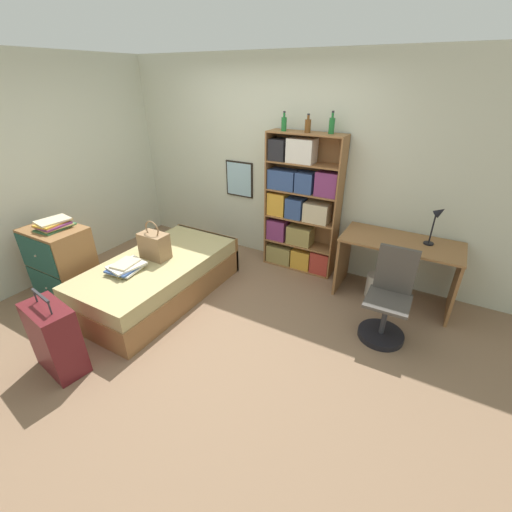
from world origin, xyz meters
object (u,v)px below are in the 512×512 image
(handbag, at_px, (154,245))
(suitcase, at_px, (55,338))
(bottle_green, at_px, (284,123))
(waste_bin, at_px, (375,286))
(desk_chair, at_px, (386,310))
(desk, at_px, (398,259))
(bottle_brown, at_px, (308,125))
(magazine_pile_on_dresser, at_px, (53,224))
(bottle_clear, at_px, (332,125))
(dresser, at_px, (62,263))
(bookcase, at_px, (299,209))
(book_stack_on_bed, at_px, (126,267))
(bed, at_px, (160,277))
(desk_lamp, at_px, (437,219))

(handbag, xyz_separation_m, suitcase, (0.10, -1.34, -0.30))
(bottle_green, xyz_separation_m, waste_bin, (1.34, -0.18, -1.70))
(desk_chair, bearing_deg, desk, 94.05)
(bottle_green, xyz_separation_m, desk, (1.52, -0.12, -1.32))
(bottle_brown, bearing_deg, waste_bin, -10.66)
(suitcase, xyz_separation_m, desk, (2.34, 2.58, 0.19))
(handbag, xyz_separation_m, bottle_brown, (1.21, 1.38, 1.21))
(magazine_pile_on_dresser, bearing_deg, desk_chair, 17.70)
(magazine_pile_on_dresser, bearing_deg, bottle_clear, 39.93)
(dresser, bearing_deg, magazine_pile_on_dresser, 51.17)
(magazine_pile_on_dresser, height_order, waste_bin, magazine_pile_on_dresser)
(handbag, height_order, desk_chair, handbag)
(bottle_brown, bearing_deg, magazine_pile_on_dresser, -137.39)
(bottle_clear, bearing_deg, dresser, -139.96)
(bottle_green, xyz_separation_m, desk_chair, (1.57, -0.84, -1.54))
(bottle_green, height_order, bottle_clear, bottle_clear)
(handbag, bearing_deg, waste_bin, 27.63)
(suitcase, xyz_separation_m, bookcase, (1.06, 2.74, 0.50))
(dresser, distance_m, bookcase, 2.89)
(dresser, relative_size, bottle_clear, 3.59)
(bookcase, bearing_deg, bottle_clear, 4.56)
(handbag, xyz_separation_m, magazine_pile_on_dresser, (-0.89, -0.55, 0.27))
(suitcase, height_order, desk_chair, desk_chair)
(book_stack_on_bed, bearing_deg, bed, 73.54)
(book_stack_on_bed, bearing_deg, desk_lamp, 31.36)
(book_stack_on_bed, xyz_separation_m, bottle_brown, (1.27, 1.77, 1.31))
(suitcase, xyz_separation_m, bottle_brown, (1.11, 2.72, 1.51))
(desk_lamp, relative_size, waste_bin, 1.53)
(handbag, height_order, suitcase, handbag)
(desk, relative_size, waste_bin, 4.37)
(suitcase, bearing_deg, desk_lamp, 45.23)
(bookcase, bearing_deg, bottle_green, -170.86)
(bookcase, height_order, waste_bin, bookcase)
(bookcase, distance_m, desk_lamp, 1.58)
(bottle_green, bearing_deg, book_stack_on_bed, -119.23)
(handbag, xyz_separation_m, desk, (2.44, 1.24, -0.11))
(handbag, bearing_deg, bottle_brown, 48.79)
(desk_chair, bearing_deg, desk_lamp, 73.61)
(bottle_clear, bearing_deg, bottle_green, -173.48)
(bed, bearing_deg, waste_bin, 28.75)
(bottle_green, height_order, waste_bin, bottle_green)
(bottle_brown, bearing_deg, desk_lamp, -2.80)
(magazine_pile_on_dresser, distance_m, bottle_clear, 3.23)
(bottle_brown, xyz_separation_m, bottle_clear, (0.26, 0.05, 0.01))
(suitcase, relative_size, bookcase, 0.44)
(dresser, xyz_separation_m, bookcase, (2.07, 1.98, 0.40))
(bottle_brown, xyz_separation_m, desk_chair, (1.28, -0.86, -1.53))
(bottle_green, xyz_separation_m, desk_lamp, (1.80, -0.06, -0.81))
(bottle_green, bearing_deg, magazine_pile_on_dresser, -133.43)
(magazine_pile_on_dresser, bearing_deg, suitcase, -38.44)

